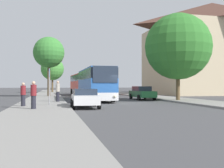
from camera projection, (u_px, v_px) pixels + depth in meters
ground_plane at (124, 103)px, 23.34m from camera, size 300.00×300.00×0.00m
sidewalk_left at (42, 104)px, 21.77m from camera, size 4.00×120.00×0.15m
sidewalk_right at (194, 101)px, 24.91m from camera, size 4.00×120.00×0.15m
building_right_background at (212, 48)px, 48.08m from camera, size 21.70×15.86×16.79m
bus_front at (95, 84)px, 27.78m from camera, size 2.76×11.06×3.30m
bus_middle at (82, 84)px, 42.07m from camera, size 3.03×11.74×3.33m
parked_car_left_curb at (85, 98)px, 18.66m from camera, size 2.03×3.97×1.36m
parked_car_right_near at (142, 93)px, 29.36m from camera, size 1.96×4.54×1.50m
bus_stop_sign at (49, 82)px, 19.56m from camera, size 0.08×0.45×2.72m
pedestrian_waiting_near at (34, 95)px, 16.26m from camera, size 0.36×0.36×1.73m
pedestrian_waiting_far at (58, 91)px, 23.50m from camera, size 0.36×0.36×1.86m
pedestrian_walking_back at (23, 94)px, 18.41m from camera, size 0.36×0.36×1.66m
tree_left_near at (49, 53)px, 35.86m from camera, size 4.23×4.23×8.09m
tree_left_far at (52, 69)px, 56.13m from camera, size 4.86×4.86×7.41m
tree_right_near at (178, 47)px, 26.13m from camera, size 6.60×6.60×8.63m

